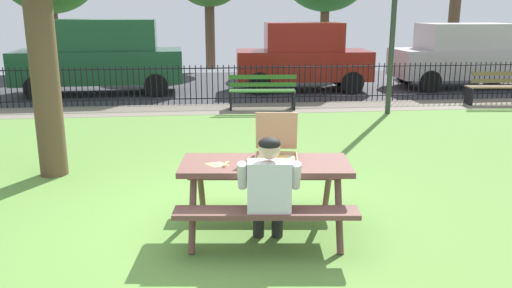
{
  "coord_description": "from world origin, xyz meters",
  "views": [
    {
      "loc": [
        -0.26,
        -5.56,
        2.35
      ],
      "look_at": [
        0.41,
        0.55,
        0.75
      ],
      "focal_mm": 36.4,
      "sensor_mm": 36.0,
      "label": 1
    }
  ],
  "objects_px": {
    "park_bench_right": "(499,88)",
    "parked_car_right": "(465,55)",
    "park_bench_center": "(262,92)",
    "lamp_post_walkway": "(394,5)",
    "pizza_box_open": "(276,151)",
    "parked_car_left": "(99,55)",
    "parked_car_center": "(303,56)",
    "pizza_slice_on_table": "(219,164)",
    "picnic_table_foreground": "(265,178)",
    "adult_at_table": "(269,188)"
  },
  "relations": [
    {
      "from": "pizza_slice_on_table",
      "to": "parked_car_left",
      "type": "bearing_deg",
      "value": 106.54
    },
    {
      "from": "parked_car_right",
      "to": "pizza_slice_on_table",
      "type": "bearing_deg",
      "value": -128.45
    },
    {
      "from": "parked_car_left",
      "to": "pizza_slice_on_table",
      "type": "bearing_deg",
      "value": -73.46
    },
    {
      "from": "pizza_box_open",
      "to": "lamp_post_walkway",
      "type": "bearing_deg",
      "value": 59.99
    },
    {
      "from": "picnic_table_foreground",
      "to": "parked_car_left",
      "type": "xyz_separation_m",
      "value": [
        -3.47,
        9.99,
        0.5
      ]
    },
    {
      "from": "pizza_box_open",
      "to": "pizza_slice_on_table",
      "type": "height_order",
      "value": "pizza_box_open"
    },
    {
      "from": "pizza_slice_on_table",
      "to": "adult_at_table",
      "type": "relative_size",
      "value": 0.21
    },
    {
      "from": "park_bench_center",
      "to": "lamp_post_walkway",
      "type": "height_order",
      "value": "lamp_post_walkway"
    },
    {
      "from": "park_bench_right",
      "to": "lamp_post_walkway",
      "type": "relative_size",
      "value": 0.41
    },
    {
      "from": "pizza_box_open",
      "to": "parked_car_left",
      "type": "xyz_separation_m",
      "value": [
        -3.6,
        9.9,
        0.23
      ]
    },
    {
      "from": "park_bench_center",
      "to": "parked_car_center",
      "type": "height_order",
      "value": "parked_car_center"
    },
    {
      "from": "park_bench_right",
      "to": "parked_car_center",
      "type": "xyz_separation_m",
      "value": [
        -4.49,
        2.93,
        0.59
      ]
    },
    {
      "from": "parked_car_right",
      "to": "adult_at_table",
      "type": "bearing_deg",
      "value": -125.5
    },
    {
      "from": "picnic_table_foreground",
      "to": "pizza_box_open",
      "type": "height_order",
      "value": "pizza_box_open"
    },
    {
      "from": "picnic_table_foreground",
      "to": "parked_car_center",
      "type": "height_order",
      "value": "parked_car_center"
    },
    {
      "from": "parked_car_center",
      "to": "adult_at_table",
      "type": "bearing_deg",
      "value": -102.99
    },
    {
      "from": "parked_car_left",
      "to": "lamp_post_walkway",
      "type": "bearing_deg",
      "value": -27.99
    },
    {
      "from": "parked_car_left",
      "to": "parked_car_center",
      "type": "distance_m",
      "value": 5.86
    },
    {
      "from": "lamp_post_walkway",
      "to": "parked_car_left",
      "type": "distance_m",
      "value": 8.18
    },
    {
      "from": "park_bench_center",
      "to": "parked_car_left",
      "type": "bearing_deg",
      "value": 145.67
    },
    {
      "from": "parked_car_right",
      "to": "park_bench_right",
      "type": "bearing_deg",
      "value": -100.98
    },
    {
      "from": "park_bench_center",
      "to": "parked_car_left",
      "type": "xyz_separation_m",
      "value": [
        -4.3,
        2.93,
        0.68
      ]
    },
    {
      "from": "pizza_slice_on_table",
      "to": "parked_car_right",
      "type": "relative_size",
      "value": 0.06
    },
    {
      "from": "picnic_table_foreground",
      "to": "parked_car_left",
      "type": "distance_m",
      "value": 10.58
    },
    {
      "from": "pizza_slice_on_table",
      "to": "lamp_post_walkway",
      "type": "height_order",
      "value": "lamp_post_walkway"
    },
    {
      "from": "pizza_slice_on_table",
      "to": "lamp_post_walkway",
      "type": "xyz_separation_m",
      "value": [
        4.15,
        6.22,
        1.66
      ]
    },
    {
      "from": "pizza_slice_on_table",
      "to": "parked_car_center",
      "type": "relative_size",
      "value": 0.06
    },
    {
      "from": "pizza_slice_on_table",
      "to": "lamp_post_walkway",
      "type": "relative_size",
      "value": 0.06
    },
    {
      "from": "parked_car_right",
      "to": "parked_car_center",
      "type": "bearing_deg",
      "value": -180.0
    },
    {
      "from": "picnic_table_foreground",
      "to": "park_bench_center",
      "type": "xyz_separation_m",
      "value": [
        0.83,
        7.05,
        -0.18
      ]
    },
    {
      "from": "pizza_box_open",
      "to": "park_bench_center",
      "type": "relative_size",
      "value": 0.37
    },
    {
      "from": "lamp_post_walkway",
      "to": "parked_car_center",
      "type": "xyz_separation_m",
      "value": [
        -1.27,
        3.79,
        -1.43
      ]
    },
    {
      "from": "pizza_slice_on_table",
      "to": "park_bench_right",
      "type": "relative_size",
      "value": 0.15
    },
    {
      "from": "park_bench_center",
      "to": "parked_car_right",
      "type": "relative_size",
      "value": 0.37
    },
    {
      "from": "adult_at_table",
      "to": "lamp_post_walkway",
      "type": "distance_m",
      "value": 7.85
    },
    {
      "from": "pizza_slice_on_table",
      "to": "park_bench_right",
      "type": "distance_m",
      "value": 10.23
    },
    {
      "from": "pizza_box_open",
      "to": "parked_car_left",
      "type": "distance_m",
      "value": 10.54
    },
    {
      "from": "parked_car_left",
      "to": "parked_car_center",
      "type": "relative_size",
      "value": 1.17
    },
    {
      "from": "park_bench_right",
      "to": "parked_car_right",
      "type": "relative_size",
      "value": 0.37
    },
    {
      "from": "park_bench_center",
      "to": "parked_car_left",
      "type": "height_order",
      "value": "parked_car_left"
    },
    {
      "from": "adult_at_table",
      "to": "parked_car_left",
      "type": "height_order",
      "value": "parked_car_left"
    },
    {
      "from": "park_bench_center",
      "to": "park_bench_right",
      "type": "height_order",
      "value": "same"
    },
    {
      "from": "picnic_table_foreground",
      "to": "pizza_slice_on_table",
      "type": "xyz_separation_m",
      "value": [
        -0.49,
        -0.02,
        0.18
      ]
    },
    {
      "from": "pizza_slice_on_table",
      "to": "parked_car_center",
      "type": "xyz_separation_m",
      "value": [
        2.89,
        10.01,
        0.23
      ]
    },
    {
      "from": "lamp_post_walkway",
      "to": "pizza_box_open",
      "type": "bearing_deg",
      "value": -120.01
    },
    {
      "from": "pizza_box_open",
      "to": "parked_car_right",
      "type": "bearing_deg",
      "value": 53.51
    },
    {
      "from": "park_bench_right",
      "to": "lamp_post_walkway",
      "type": "bearing_deg",
      "value": -165.15
    },
    {
      "from": "picnic_table_foreground",
      "to": "lamp_post_walkway",
      "type": "relative_size",
      "value": 0.49
    },
    {
      "from": "park_bench_center",
      "to": "park_bench_right",
      "type": "distance_m",
      "value": 6.06
    },
    {
      "from": "park_bench_center",
      "to": "adult_at_table",
      "type": "bearing_deg",
      "value": -96.47
    }
  ]
}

